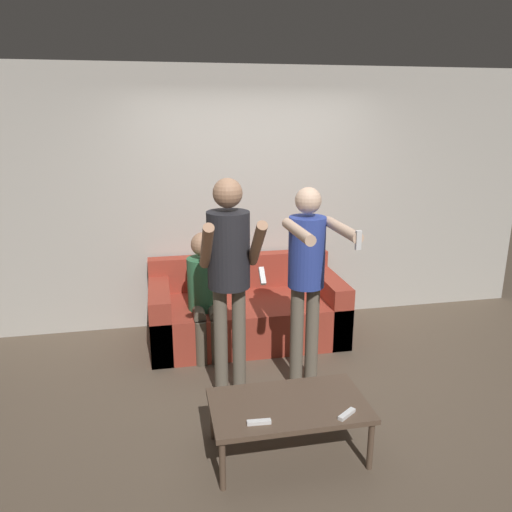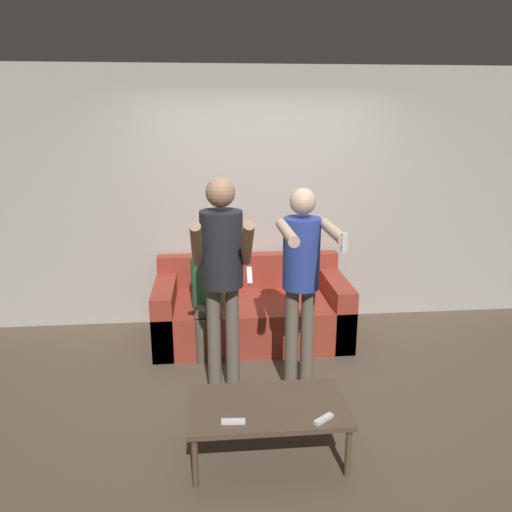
{
  "view_description": "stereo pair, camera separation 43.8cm",
  "coord_description": "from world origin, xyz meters",
  "px_view_note": "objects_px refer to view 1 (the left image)",
  "views": [
    {
      "loc": [
        -0.97,
        -3.63,
        2.24
      ],
      "look_at": [
        -0.14,
        0.5,
        1.02
      ],
      "focal_mm": 35.0,
      "sensor_mm": 36.0,
      "label": 1
    },
    {
      "loc": [
        -0.53,
        -3.7,
        2.24
      ],
      "look_at": [
        -0.14,
        0.5,
        1.02
      ],
      "focal_mm": 35.0,
      "sensor_mm": 36.0,
      "label": 2
    }
  ],
  "objects_px": {
    "person_seated": "(205,288)",
    "coffee_table": "(289,408)",
    "person_standing_left": "(229,264)",
    "person_standing_right": "(307,267)",
    "remote_near": "(347,414)",
    "remote_far": "(259,422)",
    "couch": "(246,312)"
  },
  "relations": [
    {
      "from": "person_seated",
      "to": "coffee_table",
      "type": "height_order",
      "value": "person_seated"
    },
    {
      "from": "person_standing_right",
      "to": "person_seated",
      "type": "height_order",
      "value": "person_standing_right"
    },
    {
      "from": "person_standing_right",
      "to": "remote_far",
      "type": "xyz_separation_m",
      "value": [
        -0.6,
        -1.0,
        -0.66
      ]
    },
    {
      "from": "couch",
      "to": "coffee_table",
      "type": "relative_size",
      "value": 1.84
    },
    {
      "from": "remote_near",
      "to": "coffee_table",
      "type": "bearing_deg",
      "value": 146.93
    },
    {
      "from": "person_standing_left",
      "to": "person_standing_right",
      "type": "xyz_separation_m",
      "value": [
        0.63,
        -0.02,
        -0.06
      ]
    },
    {
      "from": "person_standing_left",
      "to": "remote_near",
      "type": "distance_m",
      "value": 1.4
    },
    {
      "from": "coffee_table",
      "to": "person_seated",
      "type": "bearing_deg",
      "value": 103.53
    },
    {
      "from": "remote_near",
      "to": "person_standing_left",
      "type": "bearing_deg",
      "value": 119.66
    },
    {
      "from": "person_standing_left",
      "to": "remote_far",
      "type": "xyz_separation_m",
      "value": [
        0.03,
        -1.01,
        -0.72
      ]
    },
    {
      "from": "coffee_table",
      "to": "person_standing_right",
      "type": "bearing_deg",
      "value": 66.24
    },
    {
      "from": "person_standing_right",
      "to": "remote_far",
      "type": "distance_m",
      "value": 1.34
    },
    {
      "from": "person_standing_left",
      "to": "remote_near",
      "type": "height_order",
      "value": "person_standing_left"
    },
    {
      "from": "person_standing_left",
      "to": "person_seated",
      "type": "relative_size",
      "value": 1.51
    },
    {
      "from": "couch",
      "to": "person_standing_right",
      "type": "bearing_deg",
      "value": -73.28
    },
    {
      "from": "coffee_table",
      "to": "remote_far",
      "type": "height_order",
      "value": "remote_far"
    },
    {
      "from": "person_seated",
      "to": "remote_far",
      "type": "relative_size",
      "value": 7.71
    },
    {
      "from": "person_seated",
      "to": "remote_far",
      "type": "height_order",
      "value": "person_seated"
    },
    {
      "from": "remote_near",
      "to": "remote_far",
      "type": "relative_size",
      "value": 0.94
    },
    {
      "from": "person_standing_right",
      "to": "remote_far",
      "type": "relative_size",
      "value": 11.11
    },
    {
      "from": "couch",
      "to": "person_standing_left",
      "type": "height_order",
      "value": "person_standing_left"
    },
    {
      "from": "remote_near",
      "to": "remote_far",
      "type": "height_order",
      "value": "same"
    },
    {
      "from": "person_standing_right",
      "to": "remote_near",
      "type": "distance_m",
      "value": 1.22
    },
    {
      "from": "couch",
      "to": "person_standing_right",
      "type": "xyz_separation_m",
      "value": [
        0.31,
        -1.04,
        0.78
      ]
    },
    {
      "from": "person_seated",
      "to": "coffee_table",
      "type": "relative_size",
      "value": 1.13
    },
    {
      "from": "person_seated",
      "to": "remote_far",
      "type": "bearing_deg",
      "value": -85.23
    },
    {
      "from": "person_seated",
      "to": "coffee_table",
      "type": "xyz_separation_m",
      "value": [
        0.39,
        -1.62,
        -0.3
      ]
    },
    {
      "from": "person_standing_left",
      "to": "coffee_table",
      "type": "relative_size",
      "value": 1.7
    },
    {
      "from": "couch",
      "to": "person_standing_right",
      "type": "height_order",
      "value": "person_standing_right"
    },
    {
      "from": "coffee_table",
      "to": "remote_near",
      "type": "bearing_deg",
      "value": -33.07
    },
    {
      "from": "remote_near",
      "to": "person_seated",
      "type": "bearing_deg",
      "value": 111.32
    },
    {
      "from": "person_standing_right",
      "to": "remote_near",
      "type": "relative_size",
      "value": 11.81
    }
  ]
}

